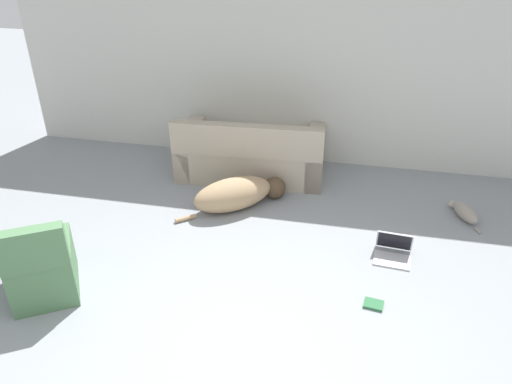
{
  "coord_description": "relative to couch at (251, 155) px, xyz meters",
  "views": [
    {
      "loc": [
        0.67,
        -2.55,
        2.99
      ],
      "look_at": [
        -0.22,
        1.68,
        0.49
      ],
      "focal_mm": 35.0,
      "sensor_mm": 36.0,
      "label": 1
    }
  ],
  "objects": [
    {
      "name": "laptop_open",
      "position": [
        1.73,
        -1.39,
        -0.19
      ],
      "size": [
        0.37,
        0.36,
        0.24
      ],
      "rotation": [
        0.0,
        0.0,
        -0.08
      ],
      "color": "#B7B7BC",
      "rests_on": "ground_plane"
    },
    {
      "name": "ground_plane",
      "position": [
        0.56,
        -2.96,
        -0.26
      ],
      "size": [
        20.0,
        20.0,
        0.0
      ],
      "primitive_type": "plane",
      "color": "gray"
    },
    {
      "name": "dog",
      "position": [
        0.02,
        -0.82,
        -0.09
      ],
      "size": [
        1.15,
        0.96,
        0.36
      ],
      "rotation": [
        0.0,
        0.0,
        0.67
      ],
      "color": "#A38460",
      "rests_on": "ground_plane"
    },
    {
      "name": "wall_back",
      "position": [
        0.56,
        0.58,
        1.01
      ],
      "size": [
        7.58,
        0.06,
        2.56
      ],
      "color": "beige",
      "rests_on": "ground_plane"
    },
    {
      "name": "cat",
      "position": [
        2.5,
        -0.53,
        -0.19
      ],
      "size": [
        0.31,
        0.56,
        0.16
      ],
      "rotation": [
        0.0,
        0.0,
        2.0
      ],
      "color": "gray",
      "rests_on": "ground_plane"
    },
    {
      "name": "book_green",
      "position": [
        1.55,
        -2.15,
        -0.25
      ],
      "size": [
        0.18,
        0.15,
        0.02
      ],
      "rotation": [
        0.0,
        0.0,
        -0.13
      ],
      "color": "#2D663D",
      "rests_on": "ground_plane"
    },
    {
      "name": "side_chair",
      "position": [
        -1.29,
        -2.55,
        0.01
      ],
      "size": [
        0.8,
        0.86,
        0.82
      ],
      "rotation": [
        0.0,
        0.0,
        3.69
      ],
      "color": "#4C754C",
      "rests_on": "ground_plane"
    },
    {
      "name": "couch",
      "position": [
        0.0,
        0.0,
        0.0
      ],
      "size": [
        1.85,
        0.99,
        0.81
      ],
      "rotation": [
        0.0,
        0.0,
        3.2
      ],
      "color": "tan",
      "rests_on": "ground_plane"
    }
  ]
}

